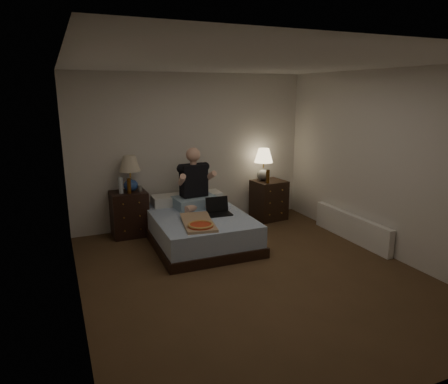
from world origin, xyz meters
name	(u,v)px	position (x,y,z in m)	size (l,w,h in m)	color
floor	(253,275)	(0.00, 0.00, 0.00)	(4.00, 4.50, 0.00)	brown
ceiling	(257,63)	(0.00, 0.00, 2.50)	(4.00, 4.50, 0.00)	white
wall_back	(192,151)	(0.00, 2.25, 1.25)	(4.00, 2.50, 0.00)	silver
wall_front	(413,240)	(0.00, -2.25, 1.25)	(4.00, 2.50, 0.00)	silver
wall_left	(71,193)	(-2.00, 0.00, 1.25)	(4.50, 2.50, 0.00)	silver
wall_right	(386,164)	(2.00, 0.00, 1.25)	(4.50, 2.50, 0.00)	silver
bed	(199,228)	(-0.23, 1.29, 0.22)	(1.33, 1.78, 0.44)	#5274A5
nightstand_left	(129,213)	(-1.13, 2.05, 0.35)	(0.54, 0.49, 0.70)	black
nightstand_right	(269,200)	(1.30, 1.92, 0.34)	(0.53, 0.48, 0.69)	black
lamp_left	(130,174)	(-1.07, 2.05, 0.98)	(0.32, 0.32, 0.56)	#2A4C9A
lamp_right	(263,164)	(1.23, 2.01, 0.97)	(0.32, 0.32, 0.56)	gray
water_bottle	(121,185)	(-1.23, 1.98, 0.83)	(0.07, 0.07, 0.25)	silver
soda_can	(140,188)	(-0.95, 1.98, 0.75)	(0.07, 0.07, 0.10)	#B5B6B0
beer_bottle_left	(129,186)	(-1.12, 1.94, 0.82)	(0.06, 0.06, 0.23)	#57320C
beer_bottle_right	(268,176)	(1.18, 1.77, 0.80)	(0.06, 0.06, 0.23)	#502E0B
person	(195,178)	(-0.15, 1.68, 0.91)	(0.66, 0.52, 0.93)	black
laptop	(220,207)	(0.04, 1.15, 0.56)	(0.34, 0.28, 0.24)	black
pizza_box	(201,226)	(-0.43, 0.68, 0.48)	(0.40, 0.76, 0.08)	tan
radiator	(351,227)	(1.93, 0.49, 0.20)	(0.10, 1.60, 0.40)	white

